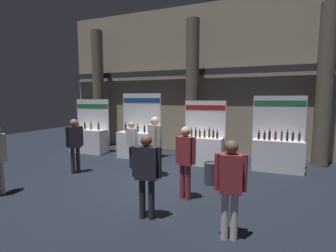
{
  "coord_description": "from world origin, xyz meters",
  "views": [
    {
      "loc": [
        2.83,
        -6.19,
        2.35
      ],
      "look_at": [
        -0.14,
        1.26,
        1.44
      ],
      "focal_mm": 26.28,
      "sensor_mm": 36.0,
      "label": 1
    }
  ],
  "objects": [
    {
      "name": "visitor_1",
      "position": [
        -0.22,
        0.4,
        1.09
      ],
      "size": [
        0.48,
        0.43,
        1.81
      ],
      "rotation": [
        0.0,
        0.0,
        2.55
      ],
      "color": "navy",
      "rests_on": "ground_plane"
    },
    {
      "name": "visitor_4",
      "position": [
        1.14,
        -0.88,
        1.0
      ],
      "size": [
        0.5,
        0.26,
        1.71
      ],
      "rotation": [
        0.0,
        0.0,
        3.01
      ],
      "color": "maroon",
      "rests_on": "ground_plane"
    },
    {
      "name": "exhibitor_booth_2",
      "position": [
        0.79,
        2.25,
        0.59
      ],
      "size": [
        1.49,
        0.66,
        2.27
      ],
      "color": "white",
      "rests_on": "ground_plane"
    },
    {
      "name": "hall_colonnade",
      "position": [
        0.0,
        4.23,
        3.07
      ],
      "size": [
        12.72,
        1.21,
        6.28
      ],
      "color": "tan",
      "rests_on": "ground_plane"
    },
    {
      "name": "visitor_0",
      "position": [
        -2.68,
        -0.24,
        1.03
      ],
      "size": [
        0.41,
        0.46,
        1.72
      ],
      "rotation": [
        0.0,
        0.0,
        0.99
      ],
      "color": "#23232D",
      "rests_on": "ground_plane"
    },
    {
      "name": "visitor_2",
      "position": [
        -1.31,
        0.9,
        0.94
      ],
      "size": [
        0.45,
        0.42,
        1.58
      ],
      "rotation": [
        0.0,
        0.0,
        5.65
      ],
      "color": "#23232D",
      "rests_on": "ground_plane"
    },
    {
      "name": "ground_plane",
      "position": [
        0.0,
        0.0,
        0.0
      ],
      "size": [
        25.45,
        25.45,
        0.0
      ],
      "primitive_type": "plane",
      "color": "black"
    },
    {
      "name": "exhibitor_booth_0",
      "position": [
        -4.26,
        2.32,
        0.6
      ],
      "size": [
        1.68,
        0.7,
        2.3
      ],
      "color": "white",
      "rests_on": "ground_plane"
    },
    {
      "name": "trash_bin",
      "position": [
        1.5,
        0.35,
        0.3
      ],
      "size": [
        0.38,
        0.38,
        0.6
      ],
      "color": "#38383D",
      "rests_on": "ground_plane"
    },
    {
      "name": "visitor_5",
      "position": [
        0.74,
        -2.07,
        1.0
      ],
      "size": [
        0.59,
        0.29,
        1.66
      ],
      "rotation": [
        0.0,
        0.0,
        0.16
      ],
      "color": "#23232D",
      "rests_on": "ground_plane"
    },
    {
      "name": "exhibitor_booth_1",
      "position": [
        -1.79,
        2.25,
        0.63
      ],
      "size": [
        1.68,
        0.66,
        2.55
      ],
      "color": "white",
      "rests_on": "ground_plane"
    },
    {
      "name": "exhibitor_booth_3",
      "position": [
        3.23,
        2.39,
        0.62
      ],
      "size": [
        1.61,
        0.66,
        2.44
      ],
      "color": "white",
      "rests_on": "ground_plane"
    },
    {
      "name": "visitor_3",
      "position": [
        2.34,
        -2.2,
        1.0
      ],
      "size": [
        0.51,
        0.3,
        1.69
      ],
      "rotation": [
        0.0,
        0.0,
        3.34
      ],
      "color": "silver",
      "rests_on": "ground_plane"
    }
  ]
}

